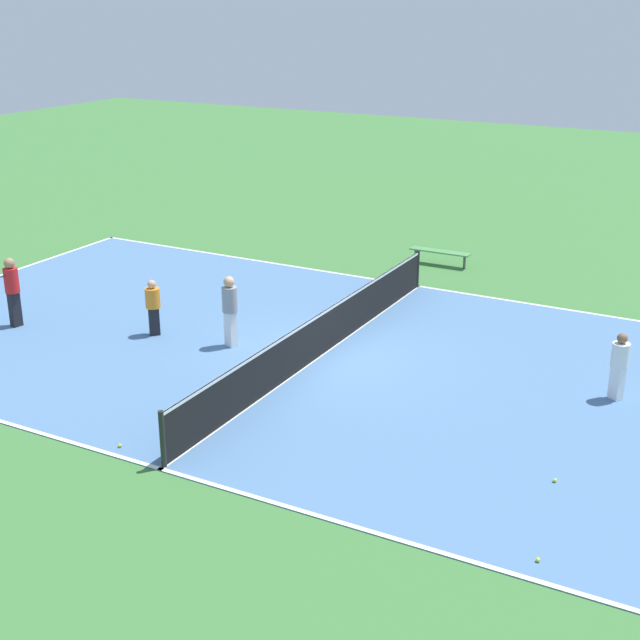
% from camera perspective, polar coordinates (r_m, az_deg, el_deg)
% --- Properties ---
extents(ground_plane, '(80.00, 80.00, 0.00)m').
position_cam_1_polar(ground_plane, '(20.55, 0.00, -2.36)').
color(ground_plane, '#3D7538').
extents(court_surface, '(11.91, 22.72, 0.02)m').
position_cam_1_polar(court_surface, '(20.55, 0.00, -2.33)').
color(court_surface, '#4C729E').
rests_on(court_surface, ground_plane).
extents(tennis_net, '(11.71, 0.10, 1.08)m').
position_cam_1_polar(tennis_net, '(20.34, 0.00, -0.87)').
color(tennis_net, black).
rests_on(tennis_net, court_surface).
extents(bench, '(0.36, 1.90, 0.45)m').
position_cam_1_polar(bench, '(27.65, 7.69, 4.30)').
color(bench, '#4C8C4C').
rests_on(bench, ground_plane).
extents(player_coach_red, '(0.98, 0.49, 1.77)m').
position_cam_1_polar(player_coach_red, '(23.31, -19.12, 2.01)').
color(player_coach_red, black).
rests_on(player_coach_red, court_surface).
extents(player_baseline_gray, '(0.45, 0.45, 1.72)m').
position_cam_1_polar(player_baseline_gray, '(20.88, -5.79, 0.87)').
color(player_baseline_gray, white).
rests_on(player_baseline_gray, court_surface).
extents(player_far_white, '(0.50, 0.50, 1.44)m').
position_cam_1_polar(player_far_white, '(19.10, 18.61, -2.59)').
color(player_far_white, white).
rests_on(player_far_white, court_surface).
extents(player_center_orange, '(0.51, 0.51, 1.39)m').
position_cam_1_polar(player_center_orange, '(21.92, -10.64, 0.99)').
color(player_center_orange, black).
rests_on(player_center_orange, court_surface).
extents(tennis_ball_near_net, '(0.07, 0.07, 0.07)m').
position_cam_1_polar(tennis_ball_near_net, '(13.92, 13.78, -14.68)').
color(tennis_ball_near_net, '#CCE033').
rests_on(tennis_ball_near_net, court_surface).
extents(tennis_ball_left_sideline, '(0.07, 0.07, 0.07)m').
position_cam_1_polar(tennis_ball_left_sideline, '(16.95, -12.69, -7.84)').
color(tennis_ball_left_sideline, '#CCE033').
rests_on(tennis_ball_left_sideline, court_surface).
extents(tennis_ball_far_baseline, '(0.07, 0.07, 0.07)m').
position_cam_1_polar(tennis_ball_far_baseline, '(15.97, 14.80, -9.89)').
color(tennis_ball_far_baseline, '#CCE033').
rests_on(tennis_ball_far_baseline, court_surface).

